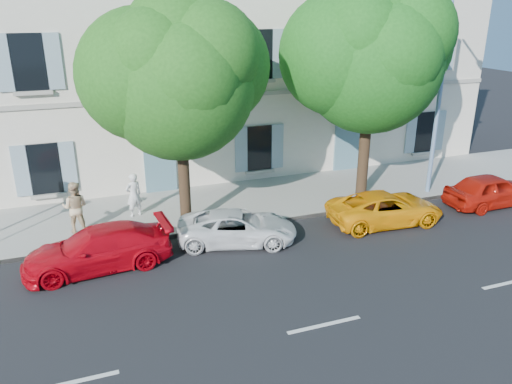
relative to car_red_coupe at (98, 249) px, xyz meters
name	(u,v)px	position (x,y,z in m)	size (l,w,h in m)	color
ground	(267,255)	(5.09, -0.96, -0.64)	(90.00, 90.00, 0.00)	black
sidewalk	(227,204)	(5.09, 3.49, -0.56)	(36.00, 4.50, 0.15)	#A09E96
kerb	(244,225)	(5.09, 1.32, -0.56)	(36.00, 0.16, 0.16)	#9E998E
building	(188,40)	(5.09, 9.24, 5.36)	(28.00, 7.00, 12.00)	beige
car_red_coupe	(98,249)	(0.00, 0.00, 0.00)	(1.78, 4.39, 1.27)	red
car_white_coupe	(237,227)	(4.48, 0.22, -0.08)	(1.83, 3.97, 1.10)	white
car_yellow_supercar	(385,208)	(10.03, -0.09, -0.05)	(1.95, 4.22, 1.17)	#FFA10A
car_red_hatchback	(491,190)	(14.94, -0.06, 0.02)	(1.55, 3.85, 1.31)	#B9170B
tree_left	(179,84)	(3.10, 1.87, 4.50)	(4.99, 4.99, 7.74)	#3A2819
tree_right	(371,63)	(10.56, 2.42, 4.84)	(5.39, 5.39, 8.31)	#3A2819
street_lamp	(446,73)	(13.41, 1.63, 4.44)	(0.49, 1.87, 8.70)	#7293BF
pedestrian_a	(134,195)	(1.50, 3.35, 0.34)	(0.60, 0.40, 1.66)	silver
pedestrian_b	(75,207)	(-0.54, 2.59, 0.42)	(0.88, 0.69, 1.82)	#D2B286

